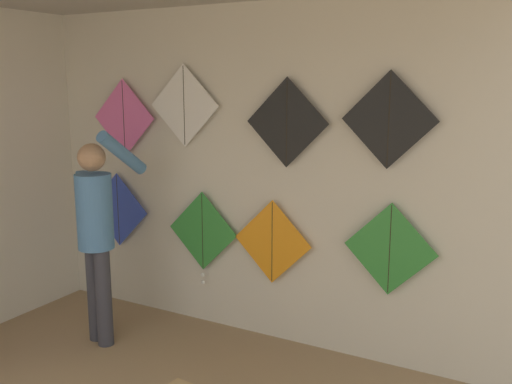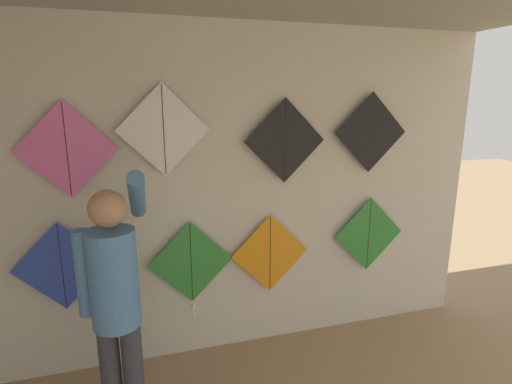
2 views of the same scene
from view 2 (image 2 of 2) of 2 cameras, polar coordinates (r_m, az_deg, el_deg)
back_panel at (r=3.39m, az=-4.03°, el=-0.51°), size 4.74×0.06×2.80m
shopkeeper at (r=2.70m, az=-19.45°, el=-13.77°), size 0.44×0.57×1.80m
kite_0 at (r=3.43m, az=-25.99°, el=-9.55°), size 0.71×0.01×0.71m
kite_1 at (r=3.43m, az=-9.24°, el=-10.17°), size 0.71×0.04×0.85m
kite_2 at (r=3.56m, az=2.02°, el=-8.77°), size 0.71×0.01×0.71m
kite_3 at (r=3.94m, az=15.81°, el=-5.81°), size 0.71×0.01×0.71m
kite_4 at (r=3.19m, az=-25.42°, el=5.44°), size 0.71×0.01×0.71m
kite_5 at (r=3.14m, az=-13.06°, el=8.59°), size 0.71×0.01×0.71m
kite_6 at (r=3.36m, az=4.17°, el=7.31°), size 0.71×0.01×0.71m
kite_7 at (r=3.72m, az=16.08°, el=8.15°), size 0.71×0.01×0.71m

